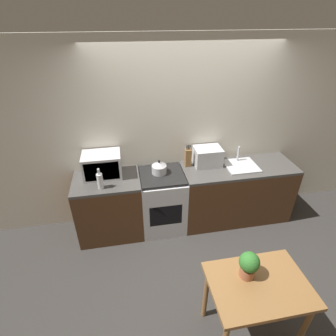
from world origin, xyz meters
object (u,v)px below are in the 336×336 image
object	(u,v)px
stove_range	(162,201)
toaster_oven	(208,157)
bottle	(100,181)
kettle	(159,168)
microwave	(102,165)
dining_table	(257,292)

from	to	relation	value
stove_range	toaster_oven	world-z (taller)	toaster_oven
bottle	toaster_oven	distance (m)	1.51
kettle	toaster_oven	distance (m)	0.72
bottle	toaster_oven	world-z (taller)	bottle
stove_range	microwave	bearing A→B (deg)	171.55
stove_range	microwave	world-z (taller)	microwave
kettle	toaster_oven	world-z (taller)	toaster_oven
bottle	dining_table	xyz separation A→B (m)	(1.37, -1.52, -0.35)
kettle	microwave	bearing A→B (deg)	174.47
bottle	kettle	bearing A→B (deg)	15.76
kettle	bottle	distance (m)	0.80
microwave	stove_range	bearing A→B (deg)	-8.45
toaster_oven	dining_table	size ratio (longest dim) A/B	0.44
stove_range	bottle	world-z (taller)	bottle
toaster_oven	dining_table	world-z (taller)	toaster_oven
kettle	toaster_oven	xyz separation A→B (m)	(0.71, 0.10, 0.05)
kettle	bottle	xyz separation A→B (m)	(-0.77, -0.22, 0.02)
stove_range	toaster_oven	xyz separation A→B (m)	(0.68, 0.14, 0.58)
microwave	dining_table	bearing A→B (deg)	-53.33
stove_range	bottle	xyz separation A→B (m)	(-0.80, -0.17, 0.56)
microwave	bottle	xyz separation A→B (m)	(-0.02, -0.29, -0.05)
kettle	microwave	xyz separation A→B (m)	(-0.74, 0.07, 0.08)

